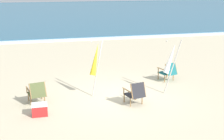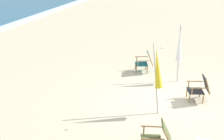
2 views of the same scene
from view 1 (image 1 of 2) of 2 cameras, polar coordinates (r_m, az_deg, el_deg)
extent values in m
plane|color=beige|center=(11.61, 1.08, -4.69)|extent=(80.00, 80.00, 0.00)
cube|color=#2D6684|center=(42.72, -9.71, 10.42)|extent=(80.00, 40.00, 0.10)
cube|color=white|center=(22.68, -6.21, 5.62)|extent=(80.00, 1.10, 0.06)
cube|color=#515B33|center=(11.22, -13.71, -4.18)|extent=(0.61, 0.58, 0.04)
cube|color=#515B33|center=(10.82, -13.40, -3.61)|extent=(0.54, 0.36, 0.48)
cylinder|color=olive|center=(11.44, -15.03, -4.74)|extent=(0.04, 0.04, 0.32)
cylinder|color=olive|center=(11.52, -12.74, -4.43)|extent=(0.04, 0.04, 0.32)
cylinder|color=olive|center=(11.04, -14.61, -5.48)|extent=(0.04, 0.04, 0.32)
cylinder|color=olive|center=(11.12, -12.24, -5.15)|extent=(0.04, 0.04, 0.32)
cube|color=olive|center=(11.09, -15.18, -3.33)|extent=(0.15, 0.52, 0.02)
cylinder|color=olive|center=(11.30, -15.31, -3.57)|extent=(0.04, 0.04, 0.22)
cube|color=olive|center=(11.18, -12.36, -2.96)|extent=(0.15, 0.52, 0.02)
cylinder|color=olive|center=(11.39, -12.55, -3.20)|extent=(0.04, 0.04, 0.22)
cylinder|color=olive|center=(10.77, -14.72, -3.79)|extent=(0.09, 0.26, 0.49)
cylinder|color=olive|center=(10.87, -12.09, -3.44)|extent=(0.09, 0.26, 0.49)
cube|color=#196066|center=(13.49, 9.82, -0.51)|extent=(0.64, 0.61, 0.04)
cube|color=#196066|center=(13.18, 10.80, 0.14)|extent=(0.54, 0.36, 0.50)
cylinder|color=olive|center=(13.55, 8.44, -1.07)|extent=(0.04, 0.04, 0.32)
cylinder|color=olive|center=(13.84, 9.96, -0.78)|extent=(0.04, 0.04, 0.32)
cylinder|color=olive|center=(13.23, 9.60, -1.55)|extent=(0.04, 0.04, 0.32)
cylinder|color=olive|center=(13.53, 11.13, -1.24)|extent=(0.04, 0.04, 0.32)
cube|color=olive|center=(13.24, 8.99, 0.21)|extent=(0.19, 0.52, 0.02)
cylinder|color=olive|center=(13.41, 8.46, -0.05)|extent=(0.04, 0.04, 0.22)
cube|color=olive|center=(13.59, 10.83, 0.53)|extent=(0.19, 0.52, 0.02)
cylinder|color=olive|center=(13.76, 10.29, 0.27)|extent=(0.04, 0.04, 0.22)
cylinder|color=olive|center=(13.02, 9.95, -0.02)|extent=(0.11, 0.23, 0.50)
cylinder|color=olive|center=(13.34, 11.63, 0.29)|extent=(0.11, 0.23, 0.50)
cube|color=#28282D|center=(10.83, 3.90, -4.50)|extent=(0.62, 0.59, 0.04)
cube|color=#28282D|center=(10.48, 4.83, -3.78)|extent=(0.53, 0.31, 0.51)
cylinder|color=olive|center=(10.95, 2.24, -5.13)|extent=(0.04, 0.04, 0.32)
cylinder|color=olive|center=(11.17, 4.34, -4.72)|extent=(0.04, 0.04, 0.32)
cylinder|color=olive|center=(10.60, 3.40, -5.88)|extent=(0.04, 0.04, 0.32)
cylinder|color=olive|center=(10.83, 5.54, -5.44)|extent=(0.04, 0.04, 0.32)
cube|color=olive|center=(10.60, 2.68, -3.67)|extent=(0.16, 0.52, 0.02)
cylinder|color=olive|center=(10.79, 2.17, -3.92)|extent=(0.04, 0.04, 0.22)
cube|color=olive|center=(10.88, 5.24, -3.20)|extent=(0.16, 0.52, 0.02)
cylinder|color=olive|center=(11.06, 4.70, -3.45)|extent=(0.04, 0.04, 0.22)
cylinder|color=olive|center=(10.36, 3.63, -4.00)|extent=(0.09, 0.20, 0.51)
cylinder|color=olive|center=(10.62, 6.00, -3.55)|extent=(0.09, 0.20, 0.51)
cylinder|color=#B7B2A8|center=(11.44, -2.69, 0.33)|extent=(0.51, 0.35, 2.04)
cone|color=yellow|center=(11.29, -3.06, 1.97)|extent=(0.55, 0.46, 1.17)
sphere|color=#B7B2A8|center=(11.03, -3.77, 5.13)|extent=(0.06, 0.06, 0.06)
cylinder|color=#B7B2A8|center=(11.86, 11.04, 0.55)|extent=(0.67, 0.11, 2.02)
cone|color=white|center=(11.72, 10.67, 2.16)|extent=(0.57, 0.27, 1.17)
sphere|color=#B7B2A8|center=(11.49, 9.95, 5.24)|extent=(0.06, 0.06, 0.06)
cube|color=red|center=(10.17, -13.07, -7.20)|extent=(0.48, 0.34, 0.34)
cube|color=white|center=(10.10, -13.14, -6.16)|extent=(0.49, 0.35, 0.06)
camera|label=2|loc=(11.68, -48.93, 12.23)|focal=50.00mm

